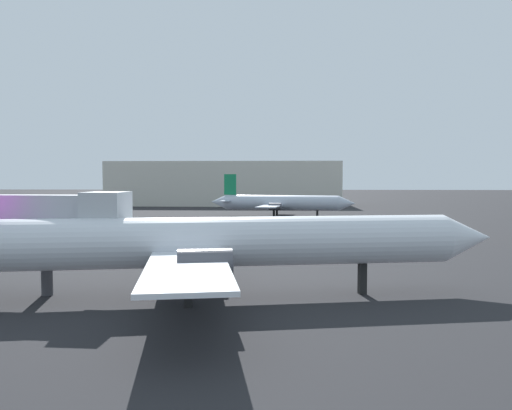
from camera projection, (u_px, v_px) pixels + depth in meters
The scene contains 3 objects.
airplane_at_gate at pixel (207, 242), 30.55m from camera, with size 36.58×24.32×10.34m.
airplane_distant at pixel (280, 203), 94.50m from camera, with size 27.75×18.99×8.15m.
terminal_building at pixel (225, 183), 137.57m from camera, with size 61.73×19.84×11.75m, color beige.
Camera 1 is at (-2.66, -10.72, 7.45)m, focal length 35.05 mm.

